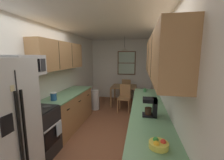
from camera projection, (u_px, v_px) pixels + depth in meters
The scene contains 22 objects.
ground_plane at pixel (109, 123), 4.06m from camera, with size 12.00×12.00×0.00m, color brown.
wall_left at pixel (62, 77), 4.12m from camera, with size 0.10×9.00×2.55m, color white.
wall_right at pixel (162, 80), 3.60m from camera, with size 0.10×9.00×2.55m, color white.
wall_back at pixel (121, 69), 6.43m from camera, with size 4.40×0.10×2.55m, color white.
ceiling_slab at pixel (108, 26), 3.65m from camera, with size 4.40×9.00×0.08m, color white.
stove_range at pixel (37, 132), 2.66m from camera, with size 0.66×0.64×1.10m.
microwave_over_range at pixel (25, 66), 2.49m from camera, with size 0.39×0.63×0.36m.
counter_left at pixel (69, 109), 3.87m from camera, with size 0.64×1.85×0.90m.
upper_cabinets_left at pixel (60, 56), 3.62m from camera, with size 0.33×1.93×0.67m.
counter_right at pixel (148, 128), 2.85m from camera, with size 0.64×3.10×0.90m.
upper_cabinets_right at pixel (159, 56), 2.55m from camera, with size 0.33×2.78×0.69m.
dining_table at pixel (124, 89), 5.57m from camera, with size 0.92×0.87×0.73m.
dining_chair_near at pixel (124, 96), 4.95m from camera, with size 0.42×0.42×0.90m.
dining_chair_far at pixel (127, 88), 6.20m from camera, with size 0.45×0.45×0.90m.
pendant_light at pixel (125, 50), 5.33m from camera, with size 0.30×0.30×0.51m.
back_window at pixel (127, 63), 6.27m from camera, with size 0.77×0.05×1.01m.
trash_bin at pixel (95, 100), 5.12m from camera, with size 0.28×0.28×0.69m, color silver.
storage_canister at pixel (54, 96), 3.15m from camera, with size 0.13×0.13×0.17m.
dish_towel at pixel (59, 129), 2.74m from camera, with size 0.02×0.16×0.24m, color silver.
coffee_maker at pixel (152, 107), 2.31m from camera, with size 0.22×0.18×0.29m.
mug_by_coffeemaker at pixel (145, 90), 3.93m from camera, with size 0.11×0.07×0.09m.
fruit_bowl at pixel (159, 144), 1.52m from camera, with size 0.20×0.20×0.09m.
Camera 1 is at (0.83, -2.73, 1.84)m, focal length 23.40 mm.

